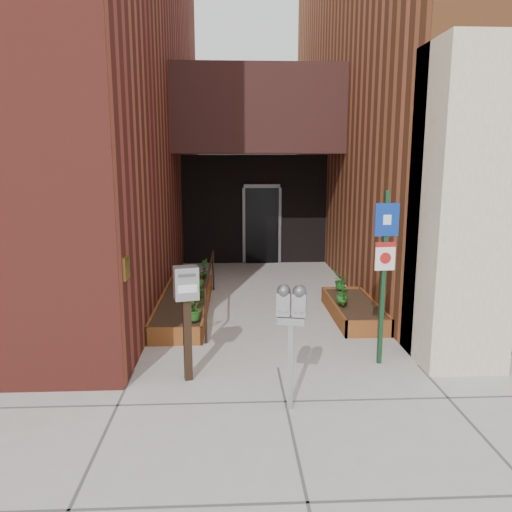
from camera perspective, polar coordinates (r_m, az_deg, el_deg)
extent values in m
plane|color=#9E9991|center=(7.16, 2.51, -12.64)|extent=(80.00, 80.00, 0.00)
cube|color=maroon|center=(14.44, -25.99, 18.41)|extent=(8.00, 14.60, 10.00)
cube|color=brown|center=(15.35, 24.11, 18.05)|extent=(8.00, 13.70, 10.00)
cube|color=#B9AB8E|center=(7.47, 22.47, 5.02)|extent=(1.10, 1.20, 4.40)
cube|color=black|center=(12.60, 0.10, 16.14)|extent=(4.20, 2.00, 2.00)
cube|color=black|center=(14.01, -0.18, 5.38)|extent=(4.00, 0.30, 3.00)
cube|color=black|center=(13.89, 0.68, 3.46)|extent=(0.90, 0.06, 2.10)
cube|color=#B79338|center=(6.62, -14.63, -1.30)|extent=(0.04, 0.30, 0.30)
cube|color=brown|center=(7.99, -9.38, -9.07)|extent=(0.90, 0.04, 0.30)
cube|color=brown|center=(11.38, -7.35, -2.93)|extent=(0.90, 0.04, 0.30)
cube|color=brown|center=(9.72, -10.72, -5.45)|extent=(0.04, 3.60, 0.30)
cube|color=brown|center=(9.64, -5.63, -5.46)|extent=(0.04, 3.60, 0.30)
cube|color=black|center=(9.67, -8.18, -5.57)|extent=(0.82, 3.52, 0.26)
cube|color=brown|center=(8.42, 12.84, -8.14)|extent=(0.80, 0.04, 0.30)
cube|color=brown|center=(10.42, 9.69, -4.30)|extent=(0.80, 0.04, 0.30)
cube|color=brown|center=(9.33, 8.81, -6.09)|extent=(0.04, 2.20, 0.30)
cube|color=brown|center=(9.51, 13.33, -5.94)|extent=(0.04, 2.20, 0.30)
cube|color=black|center=(9.41, 11.09, -6.14)|extent=(0.72, 2.12, 0.26)
cylinder|color=black|center=(7.92, -5.77, -6.85)|extent=(0.04, 0.04, 0.90)
cylinder|color=black|center=(11.11, -4.89, -1.63)|extent=(0.04, 0.04, 0.90)
cylinder|color=black|center=(9.40, -5.30, -1.27)|extent=(0.04, 3.30, 0.04)
cube|color=#9C9D9F|center=(5.90, 3.96, -12.52)|extent=(0.07, 0.07, 1.04)
cube|color=#9C9D9F|center=(5.70, 4.04, -7.35)|extent=(0.33, 0.18, 0.08)
cube|color=#9C9D9F|center=(5.65, 3.17, -5.52)|extent=(0.17, 0.13, 0.27)
sphere|color=#59595B|center=(5.61, 3.19, -4.00)|extent=(0.15, 0.15, 0.15)
cube|color=white|center=(5.59, 3.12, -5.47)|extent=(0.09, 0.02, 0.05)
cube|color=#B21414|center=(5.62, 3.11, -6.29)|extent=(0.09, 0.02, 0.03)
cube|color=#9C9D9F|center=(5.64, 4.96, -5.59)|extent=(0.17, 0.13, 0.27)
sphere|color=#59595B|center=(5.59, 4.99, -4.06)|extent=(0.15, 0.15, 0.15)
cube|color=white|center=(5.58, 4.92, -5.54)|extent=(0.09, 0.02, 0.05)
cube|color=#B21414|center=(5.60, 4.91, -6.35)|extent=(0.09, 0.02, 0.03)
cube|color=#14391F|center=(7.14, 14.31, -2.62)|extent=(0.06, 0.06, 2.46)
cube|color=navy|center=(6.96, 14.74, 4.04)|extent=(0.34, 0.05, 0.45)
cube|color=white|center=(6.96, 14.76, 4.03)|extent=(0.11, 0.02, 0.13)
cube|color=white|center=(7.04, 14.54, -0.03)|extent=(0.28, 0.04, 0.39)
cube|color=#B21414|center=(7.01, 14.62, 1.26)|extent=(0.28, 0.04, 0.07)
cylinder|color=#B21414|center=(7.03, 14.57, -0.23)|extent=(0.16, 0.03, 0.16)
cube|color=black|center=(6.66, -7.83, -9.42)|extent=(0.12, 0.12, 1.12)
cube|color=#A6A6A8|center=(6.44, -8.01, -3.06)|extent=(0.35, 0.29, 0.43)
cube|color=#59595B|center=(6.30, -7.88, -2.23)|extent=(0.22, 0.06, 0.04)
cube|color=white|center=(6.34, -7.84, -3.75)|extent=(0.24, 0.07, 0.10)
imported|color=#26631C|center=(8.18, -7.08, -5.93)|extent=(0.46, 0.46, 0.40)
imported|color=#255919|center=(9.58, -6.44, -3.64)|extent=(0.25, 0.25, 0.32)
imported|color=#195919|center=(10.24, -6.50, -2.69)|extent=(0.25, 0.25, 0.32)
imported|color=#185419|center=(11.10, -5.93, -1.36)|extent=(0.30, 0.30, 0.41)
imported|color=#1C611B|center=(9.15, 9.82, -4.26)|extent=(0.25, 0.25, 0.38)
imported|color=#245719|center=(9.03, 10.00, -4.49)|extent=(0.27, 0.27, 0.37)
imported|color=#1B601F|center=(10.15, 9.64, -2.75)|extent=(0.42, 0.42, 0.37)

